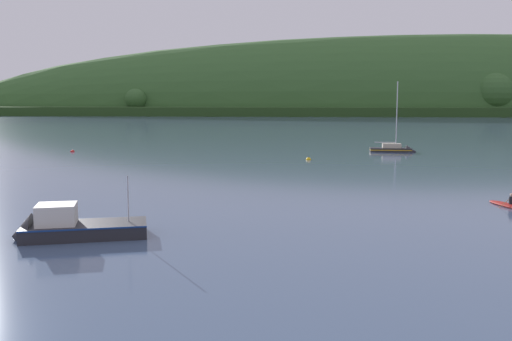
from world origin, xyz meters
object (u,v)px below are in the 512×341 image
object	(u,v)px
fishing_boat_moored	(70,231)
canoe_with_paddler	(511,206)
mooring_buoy_foreground	(72,152)
mooring_buoy_far_upstream	(308,160)
sailboat_near_mooring	(396,150)

from	to	relation	value
fishing_boat_moored	canoe_with_paddler	size ratio (longest dim) A/B	1.69
mooring_buoy_foreground	mooring_buoy_far_upstream	world-z (taller)	mooring_buoy_far_upstream
sailboat_near_mooring	fishing_boat_moored	size ratio (longest dim) A/B	1.41
sailboat_near_mooring	canoe_with_paddler	distance (m)	37.78
sailboat_near_mooring	fishing_boat_moored	xyz separation A→B (m)	(-21.98, -48.59, 0.15)
fishing_boat_moored	mooring_buoy_far_upstream	world-z (taller)	fishing_boat_moored
fishing_boat_moored	mooring_buoy_foreground	distance (m)	48.18
mooring_buoy_foreground	mooring_buoy_far_upstream	distance (m)	31.13
fishing_boat_moored	mooring_buoy_foreground	size ratio (longest dim) A/B	11.38
mooring_buoy_foreground	sailboat_near_mooring	bearing A→B (deg)	6.23
sailboat_near_mooring	canoe_with_paddler	world-z (taller)	sailboat_near_mooring
mooring_buoy_far_upstream	fishing_boat_moored	bearing A→B (deg)	-106.23
mooring_buoy_foreground	mooring_buoy_far_upstream	xyz separation A→B (m)	(30.50, -6.23, -0.00)
fishing_boat_moored	sailboat_near_mooring	bearing A→B (deg)	-132.47
canoe_with_paddler	mooring_buoy_far_upstream	bearing A→B (deg)	3.97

